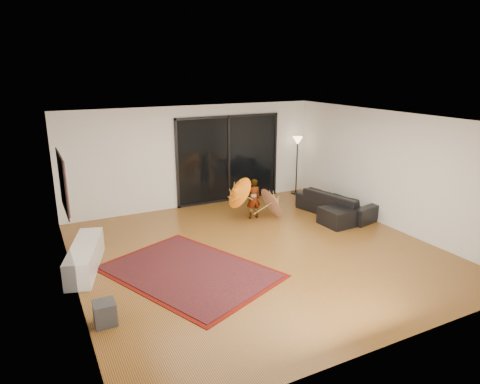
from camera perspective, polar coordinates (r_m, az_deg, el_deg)
floor at (r=8.87m, az=2.33°, el=-7.96°), size 7.00×7.00×0.00m
ceiling at (r=8.15m, az=2.55°, el=9.64°), size 7.00×7.00×0.00m
wall_back at (r=11.50m, az=-6.14°, el=4.70°), size 7.00×0.00×7.00m
wall_front at (r=5.80m, az=19.75°, el=-8.01°), size 7.00×0.00×7.00m
wall_left at (r=7.43m, az=-21.89°, el=-2.90°), size 0.00×7.00×7.00m
wall_right at (r=10.52m, az=19.33°, el=2.79°), size 0.00×7.00×7.00m
sliding_door at (r=11.89m, az=-1.54°, el=4.43°), size 3.06×0.07×2.40m
painting at (r=8.31m, az=-22.55°, el=1.15°), size 0.04×1.28×1.08m
media_console at (r=8.56m, az=-19.96°, el=-8.14°), size 0.95×1.82×0.49m
speaker at (r=6.81m, az=-17.57°, el=-15.15°), size 0.32×0.32×0.36m
persian_rug at (r=8.09m, az=-6.78°, el=-10.52°), size 3.21×3.67×0.02m
sofa at (r=11.23m, az=12.72°, el=-1.42°), size 1.29×2.20×0.60m
ottoman at (r=10.51m, az=12.96°, el=-3.21°), size 0.76×0.76×0.42m
floor_lamp at (r=12.66m, az=7.66°, el=5.70°), size 0.29×0.29×1.71m
child at (r=10.61m, az=1.79°, el=-0.90°), size 0.38×0.26×1.02m
parasol_orange at (r=10.26m, az=-0.76°, el=-0.17°), size 0.58×0.81×0.87m
parasol_white at (r=10.78m, az=4.98°, el=-0.70°), size 0.51×0.82×0.91m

